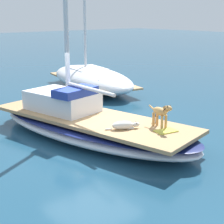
{
  "coord_description": "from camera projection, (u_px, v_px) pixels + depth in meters",
  "views": [
    {
      "loc": [
        -6.09,
        -8.2,
        3.62
      ],
      "look_at": [
        0.0,
        -1.0,
        1.01
      ],
      "focal_mm": 56.99,
      "sensor_mm": 36.0,
      "label": 1
    }
  ],
  "objects": [
    {
      "name": "ground_plane",
      "position": [
        91.0,
        137.0,
        10.79
      ],
      "size": [
        120.0,
        120.0,
        0.0
      ],
      "primitive_type": "plane",
      "color": "navy"
    },
    {
      "name": "sailboat_main",
      "position": [
        91.0,
        127.0,
        10.7
      ],
      "size": [
        3.89,
        7.59,
        0.66
      ],
      "color": "white",
      "rests_on": "ground"
    },
    {
      "name": "cabin_house",
      "position": [
        63.0,
        100.0,
        11.18
      ],
      "size": [
        1.81,
        2.46,
        0.84
      ],
      "color": "silver",
      "rests_on": "sailboat_main"
    },
    {
      "name": "dog_white",
      "position": [
        124.0,
        125.0,
        9.43
      ],
      "size": [
        0.89,
        0.52,
        0.22
      ],
      "color": "silver",
      "rests_on": "sailboat_main"
    },
    {
      "name": "dog_tan",
      "position": [
        161.0,
        113.0,
        9.46
      ],
      "size": [
        0.3,
        0.94,
        0.7
      ],
      "color": "tan",
      "rests_on": "sailboat_main"
    },
    {
      "name": "deck_winch",
      "position": [
        155.0,
        119.0,
        10.04
      ],
      "size": [
        0.16,
        0.16,
        0.21
      ],
      "color": "#B7B7BC",
      "rests_on": "sailboat_main"
    },
    {
      "name": "deck_towel",
      "position": [
        166.0,
        131.0,
        9.25
      ],
      "size": [
        0.62,
        0.46,
        0.03
      ],
      "primitive_type": "cube",
      "rotation": [
        0.0,
        0.0,
        -0.19
      ],
      "color": "#D8D14C",
      "rests_on": "sailboat_main"
    },
    {
      "name": "moored_boat_starboard_side",
      "position": [
        92.0,
        78.0,
        17.53
      ],
      "size": [
        4.01,
        7.05,
        6.56
      ],
      "color": "white",
      "rests_on": "ground"
    }
  ]
}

